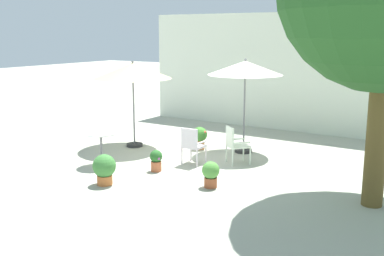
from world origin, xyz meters
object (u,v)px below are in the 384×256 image
potted_plant_1 (156,160)px  patio_chair_1 (192,144)px  cafe_table_0 (101,143)px  potted_plant_0 (211,173)px  patio_chair_0 (235,143)px  patio_umbrella_1 (245,69)px  potted_plant_3 (104,168)px  potted_plant_2 (200,136)px  patio_umbrella_0 (133,71)px

potted_plant_1 → patio_chair_1: bearing=65.9°
cafe_table_0 → potted_plant_0: bearing=0.5°
potted_plant_0 → patio_chair_0: bearing=102.3°
patio_umbrella_1 → patio_chair_1: (-0.50, -1.69, -1.64)m
potted_plant_3 → potted_plant_0: bearing=28.2°
potted_plant_0 → potted_plant_3: size_ratio=0.84×
patio_chair_0 → potted_plant_2: 1.63m
potted_plant_0 → potted_plant_3: bearing=-151.8°
potted_plant_1 → patio_umbrella_0: bearing=140.8°
patio_umbrella_1 → potted_plant_1: patio_umbrella_1 is taller
patio_chair_1 → potted_plant_3: bearing=-107.9°
cafe_table_0 → potted_plant_2: size_ratio=1.31×
cafe_table_0 → potted_plant_0: size_ratio=1.47×
patio_umbrella_0 → potted_plant_2: size_ratio=3.88×
patio_chair_1 → potted_plant_0: (1.19, -1.18, -0.21)m
cafe_table_0 → potted_plant_1: bearing=13.8°
patio_chair_0 → patio_chair_1: bearing=-142.6°
potted_plant_1 → patio_chair_0: bearing=51.3°
patio_chair_1 → potted_plant_0: patio_chair_1 is taller
potted_plant_3 → patio_umbrella_0: bearing=118.8°
potted_plant_2 → patio_umbrella_0: bearing=-157.0°
patio_umbrella_1 → potted_plant_2: size_ratio=4.04×
patio_umbrella_0 → patio_chair_1: patio_umbrella_0 is taller
cafe_table_0 → patio_umbrella_1: bearing=52.5°
potted_plant_0 → potted_plant_3: 2.16m
patio_chair_1 → cafe_table_0: bearing=-145.1°
patio_umbrella_0 → potted_plant_2: bearing=23.0°
potted_plant_2 → cafe_table_0: bearing=-113.0°
patio_umbrella_1 → potted_plant_0: bearing=-76.4°
patio_umbrella_1 → patio_chair_1: size_ratio=2.73×
patio_umbrella_0 → patio_chair_1: bearing=-16.3°
patio_umbrella_1 → potted_plant_1: (-0.89, -2.57, -1.88)m
patio_umbrella_0 → potted_plant_1: bearing=-39.2°
potted_plant_1 → potted_plant_3: (-0.32, -1.32, 0.09)m
potted_plant_2 → potted_plant_3: (-0.08, -3.57, 0.00)m
patio_umbrella_0 → patio_chair_0: patio_umbrella_0 is taller
potted_plant_0 → potted_plant_1: 1.61m
cafe_table_0 → potted_plant_3: bearing=-44.4°
cafe_table_0 → potted_plant_2: bearing=67.0°
patio_umbrella_0 → potted_plant_1: patio_umbrella_0 is taller
potted_plant_3 → potted_plant_1: bearing=76.5°
potted_plant_2 → patio_umbrella_1: bearing=16.0°
cafe_table_0 → potted_plant_1: size_ratio=1.61×
patio_chair_1 → patio_umbrella_1: bearing=73.6°
cafe_table_0 → patio_chair_0: bearing=35.7°
patio_chair_1 → potted_plant_1: patio_chair_1 is taller
patio_umbrella_0 → cafe_table_0: 2.45m
cafe_table_0 → potted_plant_0: (2.91, 0.02, -0.25)m
patio_chair_0 → potted_plant_3: size_ratio=1.41×
patio_umbrella_0 → potted_plant_1: 3.01m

